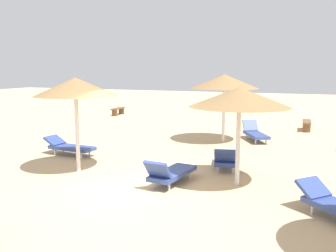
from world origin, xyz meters
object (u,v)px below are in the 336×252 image
parasol_2 (76,87)px  parasol_4 (224,82)px  bench_1 (307,124)px  bench_0 (118,110)px  lounger_7 (226,158)px  lounger_1 (170,173)px  lounger_2 (69,147)px  lounger_4 (255,133)px  parasol_1 (239,98)px

parasol_2 → parasol_4: 6.78m
parasol_2 → bench_1: bearing=59.9°
bench_0 → lounger_7: bearing=-46.8°
parasol_4 → lounger_1: bearing=-88.9°
lounger_2 → lounger_4: 7.77m
parasol_2 → parasol_1: bearing=5.6°
parasol_4 → lounger_7: bearing=-75.0°
lounger_1 → parasol_2: bearing=177.0°
lounger_2 → lounger_7: lounger_7 is taller
parasol_1 → parasol_4: parasol_4 is taller
parasol_1 → bench_0: parasol_1 is taller
lounger_2 → bench_0: bearing=111.2°
bench_0 → bench_1: 12.01m
lounger_4 → lounger_1: bearing=-98.8°
bench_1 → lounger_4: bearing=-118.3°
parasol_2 → bench_0: 13.85m
parasol_1 → lounger_1: (-1.66, -0.63, -2.01)m
lounger_4 → bench_1: (1.96, 3.64, 0.02)m
parasol_2 → bench_0: size_ratio=1.84×
parasol_1 → lounger_7: bearing=114.0°
parasol_2 → bench_1: (6.10, 10.52, -2.18)m
lounger_4 → parasol_2: bearing=-121.1°
parasol_4 → lounger_2: (-4.52, -4.47, -2.23)m
lounger_1 → lounger_4: size_ratio=0.99×
lounger_2 → parasol_1: bearing=-10.5°
lounger_1 → bench_1: lounger_1 is taller
parasol_4 → lounger_7: 4.82m
lounger_2 → bench_1: 11.75m
parasol_4 → parasol_1: bearing=-72.5°
parasol_1 → lounger_7: (-0.67, 1.51, -2.01)m
bench_0 → bench_1: (11.86, -1.89, 0.00)m
parasol_2 → lounger_2: size_ratio=1.44×
parasol_2 → lounger_2: 3.18m
parasol_4 → bench_1: 5.85m
parasol_4 → bench_0: (-8.69, 6.30, -2.19)m
lounger_1 → parasol_4: bearing=91.1°
parasol_2 → lounger_2: (-1.58, 1.64, -2.22)m
lounger_1 → lounger_7: lounger_1 is taller
parasol_2 → bench_0: bearing=114.9°
lounger_4 → parasol_1: bearing=-84.9°
lounger_7 → bench_1: 8.79m
parasol_4 → lounger_7: size_ratio=1.45×
lounger_1 → lounger_7: size_ratio=0.98×
lounger_2 → lounger_4: size_ratio=1.02×
parasol_1 → parasol_2: parasol_2 is taller
parasol_1 → bench_0: (-10.47, 11.94, -1.99)m
parasol_4 → bench_1: (3.17, 4.41, -2.19)m
bench_0 → lounger_1: bearing=-55.0°
parasol_1 → bench_1: parasol_1 is taller
parasol_4 → lounger_1: (0.12, -6.27, -2.21)m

